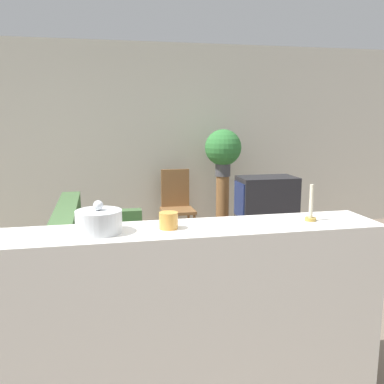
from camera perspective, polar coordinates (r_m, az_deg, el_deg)
name	(u,v)px	position (r m, az deg, el deg)	size (l,w,h in m)	color
ground_plane	(185,358)	(3.25, -0.94, -21.31)	(14.00, 14.00, 0.00)	#756656
wall_back	(138,140)	(6.18, -7.26, 6.88)	(9.00, 0.06, 2.70)	beige
couch	(100,265)	(4.22, -12.16, -9.45)	(0.89, 2.09, 0.83)	#476B3D
tv_stand	(266,236)	(5.43, 9.78, -5.84)	(0.96, 0.46, 0.43)	olive
television	(266,198)	(5.31, 9.87, -0.86)	(0.71, 0.43, 0.54)	#232328
wooden_chair	(177,202)	(5.92, -2.06, -1.40)	(0.44, 0.44, 0.96)	olive
plant_stand	(222,207)	(5.97, 4.07, -2.02)	(0.18, 0.18, 0.88)	olive
potted_plant	(223,149)	(5.85, 4.17, 5.76)	(0.50, 0.50, 0.64)	#4C4C51
foreground_counter	(196,311)	(2.69, 0.57, -15.60)	(2.24, 0.44, 1.05)	white
decorative_bowl	(99,221)	(2.43, -12.32, -3.82)	(0.26, 0.26, 0.18)	silver
candle_jar	(169,221)	(2.46, -3.15, -3.82)	(0.11, 0.11, 0.10)	gold
candlestick	(311,209)	(2.74, 15.57, -2.24)	(0.07, 0.07, 0.23)	#B7933D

